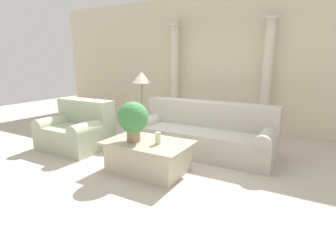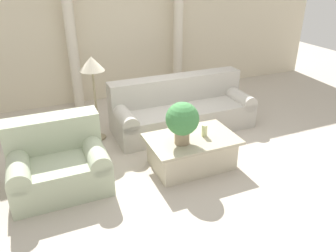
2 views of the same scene
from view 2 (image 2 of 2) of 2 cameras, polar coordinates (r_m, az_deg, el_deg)
name	(u,v)px [view 2 (image 2 of 2)]	position (r m, az deg, el deg)	size (l,w,h in m)	color
ground_plane	(170,150)	(5.30, 0.33, -4.12)	(16.00, 16.00, 0.00)	#BCB2A3
wall_back	(119,23)	(7.21, -8.60, 17.34)	(10.00, 0.06, 3.20)	beige
sofa_long	(181,109)	(5.89, 2.37, 2.95)	(2.49, 0.95, 0.90)	#B7B2A8
loveseat	(58,161)	(4.56, -18.61, -5.80)	(1.22, 0.95, 0.90)	#ADB89A
coffee_table	(191,151)	(4.80, 4.10, -4.43)	(1.27, 0.82, 0.46)	beige
potted_plant	(182,120)	(4.38, 2.51, 1.03)	(0.46, 0.46, 0.60)	#937F60
pillar_candle	(204,130)	(4.71, 6.37, -0.77)	(0.08, 0.08, 0.17)	beige
floor_lamp	(92,69)	(5.31, -13.07, 9.67)	(0.39, 0.39, 1.42)	gray
column_left	(72,44)	(6.80, -16.35, 13.48)	(0.29, 0.29, 2.54)	beige
column_right	(178,36)	(7.41, 1.76, 15.47)	(0.29, 0.29, 2.54)	beige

